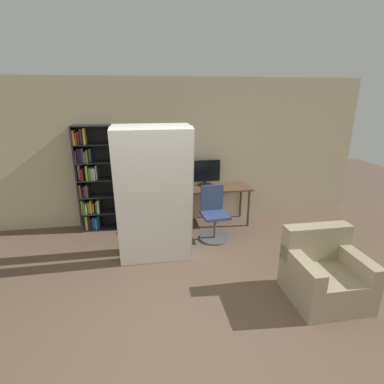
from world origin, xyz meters
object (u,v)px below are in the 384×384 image
Objects in this scene: mattress_near at (155,200)px; mattress_far at (154,193)px; monitor at (205,172)px; office_chair at (214,218)px; armchair at (324,273)px; bookshelf at (92,181)px.

mattress_far is at bearing 90.00° from mattress_near.
office_chair is (0.01, -0.76, -0.62)m from monitor.
monitor is at bearing 54.82° from mattress_near.
office_chair is at bearing 118.16° from armchair.
monitor is 0.68× the size of armchair.
monitor is 0.29× the size of mattress_far.
mattress_far reaches higher than office_chair.
office_chair is 0.48× the size of bookshelf.
bookshelf is at bearing 140.03° from armchair.
mattress_near is at bearing -125.18° from monitor.
mattress_near and mattress_far have the same top height.
mattress_far is (0.00, 0.32, -0.00)m from mattress_near.
armchair is at bearing -69.25° from monitor.
mattress_near is 0.32m from mattress_far.
monitor is 2.07m from bookshelf.
monitor is 0.98m from office_chair.
mattress_near reaches higher than monitor.
monitor is 0.63× the size of office_chair.
armchair is at bearing -35.43° from mattress_far.
bookshelf is (-2.08, 0.76, 0.54)m from office_chair.
monitor is 0.29× the size of mattress_near.
bookshelf is (-2.07, 0.01, -0.08)m from monitor.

